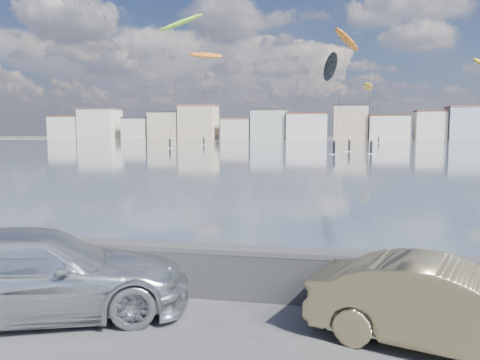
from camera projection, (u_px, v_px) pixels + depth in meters
The scene contains 12 objects.
ground at pixel (120, 358), 6.74m from camera, with size 700.00×700.00×0.00m, color #333335.
bay_water at pixel (315, 148), 96.16m from camera, with size 500.00×177.00×0.00m, color #3D4B5B.
far_shore_strip at pixel (322, 140), 202.18m from camera, with size 500.00×60.00×0.00m, color #4C473D.
seawall at pixel (179, 266), 9.32m from camera, with size 400.00×0.36×1.08m.
far_buildings at pixel (326, 125), 187.64m from camera, with size 240.79×13.26×14.60m.
car_silver at pixel (39, 274), 8.23m from camera, with size 2.14×5.26×1.53m, color silver.
car_champagne at pixel (445, 306), 6.97m from camera, with size 1.40×4.01×1.32m, color tan.
kitesurfer_0 at pixel (181, 24), 99.02m from camera, with size 10.14×11.92×28.95m.
kitesurfer_2 at pixel (347, 42), 74.28m from camera, with size 5.57×12.53×19.82m.
kitesurfer_6 at pixel (206, 56), 121.24m from camera, with size 9.83×9.30×24.76m.
kitesurfer_12 at pixel (368, 87), 145.39m from camera, with size 5.68×15.01×18.95m.
kitesurfer_15 at pixel (331, 68), 85.27m from camera, with size 5.79×12.72×17.70m.
Camera 1 is at (2.91, -6.01, 3.24)m, focal length 35.00 mm.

